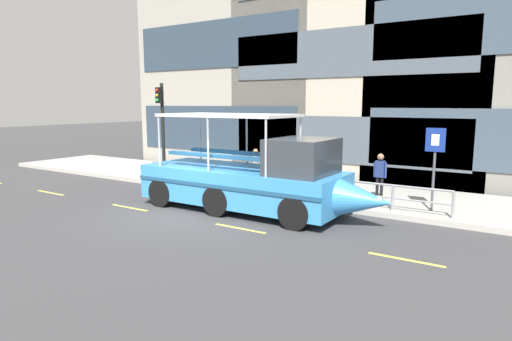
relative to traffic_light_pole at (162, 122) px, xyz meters
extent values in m
plane|color=#3D3D3F|center=(5.09, -3.93, -2.84)|extent=(120.00, 120.00, 0.00)
cube|color=#A8A59E|center=(5.09, 1.67, -2.75)|extent=(32.00, 4.80, 0.18)
cube|color=#B2ADA3|center=(5.09, -0.82, -2.75)|extent=(32.00, 0.18, 0.18)
cube|color=#DBD64C|center=(-2.11, -4.42, -2.84)|extent=(1.80, 0.12, 0.01)
cube|color=#DBD64C|center=(2.69, -4.42, -2.84)|extent=(1.80, 0.12, 0.01)
cube|color=#DBD64C|center=(7.49, -4.42, -2.84)|extent=(1.80, 0.12, 0.01)
cube|color=#DBD64C|center=(12.29, -4.42, -2.84)|extent=(1.80, 0.12, 0.01)
cube|color=#2D3D4C|center=(-0.51, 4.44, -0.56)|extent=(10.45, 0.06, 2.50)
cube|color=#2D3D4C|center=(-0.51, 4.44, 3.98)|extent=(10.45, 0.06, 2.50)
cube|color=#4C5660|center=(6.94, 4.44, -0.85)|extent=(11.37, 0.06, 2.18)
cube|color=#4C5660|center=(6.94, 4.44, 3.11)|extent=(11.37, 0.06, 2.18)
cube|color=#3D4C5B|center=(13.21, 4.44, -0.60)|extent=(9.63, 0.06, 2.47)
cube|color=#3D4C5B|center=(13.21, 4.44, 3.89)|extent=(9.63, 0.06, 2.47)
cylinder|color=gray|center=(6.26, -0.48, -1.82)|extent=(12.88, 0.07, 0.07)
cylinder|color=gray|center=(6.26, -0.48, -2.24)|extent=(12.88, 0.06, 0.06)
cylinder|color=gray|center=(-0.18, -0.48, -2.24)|extent=(0.09, 0.09, 0.84)
cylinder|color=gray|center=(1.66, -0.48, -2.24)|extent=(0.09, 0.09, 0.84)
cylinder|color=gray|center=(3.50, -0.48, -2.24)|extent=(0.09, 0.09, 0.84)
cylinder|color=gray|center=(5.34, -0.48, -2.24)|extent=(0.09, 0.09, 0.84)
cylinder|color=gray|center=(7.18, -0.48, -2.24)|extent=(0.09, 0.09, 0.84)
cylinder|color=gray|center=(9.02, -0.48, -2.24)|extent=(0.09, 0.09, 0.84)
cylinder|color=gray|center=(10.86, -0.48, -2.24)|extent=(0.09, 0.09, 0.84)
cylinder|color=gray|center=(12.70, -0.48, -2.24)|extent=(0.09, 0.09, 0.84)
cylinder|color=black|center=(0.00, 0.06, -0.45)|extent=(0.16, 0.16, 4.41)
cube|color=black|center=(0.00, -0.14, 1.20)|extent=(0.24, 0.20, 0.72)
sphere|color=red|center=(0.00, -0.25, 1.42)|extent=(0.14, 0.14, 0.14)
sphere|color=gold|center=(0.00, -0.25, 1.20)|extent=(0.14, 0.14, 0.14)
sphere|color=green|center=(0.00, -0.25, 0.98)|extent=(0.14, 0.14, 0.14)
cylinder|color=#4C4F54|center=(11.96, 0.17, -1.31)|extent=(0.08, 0.08, 2.69)
cube|color=navy|center=(11.96, 0.12, -0.32)|extent=(0.60, 0.04, 0.76)
cube|color=white|center=(11.96, 0.10, -0.32)|extent=(0.24, 0.01, 0.36)
cube|color=#388CD1|center=(6.21, -2.48, -1.97)|extent=(7.19, 2.57, 1.19)
cone|color=#388CD1|center=(10.61, -2.48, -1.97)|extent=(1.62, 1.13, 1.13)
cylinder|color=#388CD1|center=(2.61, -2.48, -1.97)|extent=(0.36, 1.13, 1.13)
cube|color=navy|center=(6.21, -3.78, -1.82)|extent=(7.19, 0.04, 0.12)
sphere|color=white|center=(11.01, -2.48, -1.92)|extent=(0.22, 0.22, 0.22)
cube|color=#33383D|center=(8.54, -2.48, -0.81)|extent=(1.80, 2.15, 1.13)
cube|color=silver|center=(5.67, -2.48, 0.43)|extent=(4.67, 2.36, 0.10)
cylinder|color=#B2B2B7|center=(7.88, -1.35, -0.50)|extent=(0.07, 0.07, 1.76)
cylinder|color=#B2B2B7|center=(7.88, -3.61, -0.50)|extent=(0.07, 0.07, 1.76)
cylinder|color=#B2B2B7|center=(5.67, -1.35, -0.50)|extent=(0.07, 0.07, 1.76)
cylinder|color=#B2B2B7|center=(5.67, -3.61, -0.50)|extent=(0.07, 0.07, 1.76)
cylinder|color=#B2B2B7|center=(3.45, -1.35, -0.50)|extent=(0.07, 0.07, 1.76)
cylinder|color=#B2B2B7|center=(3.45, -3.61, -0.50)|extent=(0.07, 0.07, 1.76)
cube|color=navy|center=(5.67, -1.86, -0.93)|extent=(4.30, 0.28, 0.12)
cube|color=navy|center=(5.67, -3.09, -0.93)|extent=(4.30, 0.28, 0.12)
cylinder|color=black|center=(8.90, -1.30, -2.34)|extent=(1.00, 0.28, 1.00)
cylinder|color=black|center=(8.90, -3.66, -2.34)|extent=(1.00, 0.28, 1.00)
cylinder|color=black|center=(6.03, -1.30, -2.34)|extent=(1.00, 0.28, 1.00)
cylinder|color=black|center=(6.03, -3.66, -2.34)|extent=(1.00, 0.28, 1.00)
cylinder|color=black|center=(3.51, -1.30, -2.34)|extent=(1.00, 0.28, 1.00)
cylinder|color=black|center=(3.51, -3.66, -2.34)|extent=(1.00, 0.28, 1.00)
cylinder|color=black|center=(10.10, 0.81, -2.23)|extent=(0.11, 0.11, 0.85)
cylinder|color=black|center=(9.93, 0.83, -2.23)|extent=(0.11, 0.11, 0.85)
cube|color=navy|center=(10.02, 0.82, -1.51)|extent=(0.34, 0.22, 0.60)
cylinder|color=navy|center=(10.22, 0.80, -1.54)|extent=(0.07, 0.07, 0.54)
cylinder|color=navy|center=(9.81, 0.85, -1.54)|extent=(0.07, 0.07, 0.54)
sphere|color=#936B4C|center=(10.02, 0.82, -1.07)|extent=(0.23, 0.23, 0.23)
cylinder|color=#47423D|center=(6.42, 0.21, -2.29)|extent=(0.09, 0.09, 0.75)
cylinder|color=#47423D|center=(6.30, 0.13, -2.29)|extent=(0.09, 0.09, 0.75)
cube|color=#38383D|center=(6.36, 0.17, -1.65)|extent=(0.32, 0.29, 0.53)
cylinder|color=#38383D|center=(6.51, 0.27, -1.68)|extent=(0.06, 0.06, 0.48)
cylinder|color=#38383D|center=(6.21, 0.07, -1.68)|extent=(0.06, 0.06, 0.48)
sphere|color=beige|center=(6.36, 0.17, -1.26)|extent=(0.20, 0.20, 0.20)
cylinder|color=#47423D|center=(4.55, 1.00, -2.27)|extent=(0.10, 0.10, 0.78)
cylinder|color=#47423D|center=(4.61, 0.86, -2.27)|extent=(0.10, 0.10, 0.78)
cube|color=#B7B2A8|center=(4.58, 0.93, -1.60)|extent=(0.27, 0.34, 0.55)
cylinder|color=#B7B2A8|center=(4.50, 1.11, -1.63)|extent=(0.07, 0.07, 0.50)
cylinder|color=#B7B2A8|center=(4.66, 0.75, -1.63)|extent=(0.07, 0.07, 0.50)
sphere|color=#936B4C|center=(4.58, 0.93, -1.20)|extent=(0.21, 0.21, 0.21)
camera|label=1|loc=(14.67, -14.67, 0.84)|focal=30.56mm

